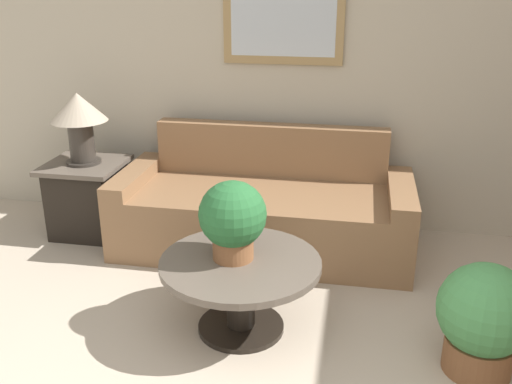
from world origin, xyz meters
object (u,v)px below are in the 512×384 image
at_px(coffee_table, 241,280).
at_px(side_table, 88,197).
at_px(table_lamp, 79,116).
at_px(couch_main, 264,211).
at_px(potted_plant_on_table, 233,218).
at_px(potted_plant_floor, 484,318).

height_order(coffee_table, side_table, side_table).
bearing_deg(table_lamp, couch_main, 0.12).
bearing_deg(coffee_table, potted_plant_on_table, 154.59).
xyz_separation_m(coffee_table, potted_plant_on_table, (-0.04, 0.02, 0.36)).
xyz_separation_m(potted_plant_on_table, potted_plant_floor, (1.32, -0.16, -0.37)).
relative_size(couch_main, coffee_table, 2.36).
distance_m(couch_main, potted_plant_floor, 1.81).
relative_size(couch_main, table_lamp, 3.97).
bearing_deg(side_table, potted_plant_floor, -24.23).
bearing_deg(side_table, couch_main, 0.12).
xyz_separation_m(couch_main, side_table, (-1.39, -0.00, 0.01)).
height_order(side_table, table_lamp, table_lamp).
distance_m(table_lamp, potted_plant_on_table, 1.78).
distance_m(table_lamp, potted_plant_floor, 3.05).
bearing_deg(coffee_table, potted_plant_floor, -6.22).
xyz_separation_m(couch_main, potted_plant_on_table, (0.01, -1.07, 0.40)).
relative_size(side_table, potted_plant_floor, 0.96).
height_order(coffee_table, potted_plant_on_table, potted_plant_on_table).
bearing_deg(potted_plant_on_table, coffee_table, -25.41).
bearing_deg(table_lamp, side_table, -135.00).
bearing_deg(couch_main, potted_plant_floor, -42.73).
height_order(potted_plant_on_table, potted_plant_floor, potted_plant_on_table).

